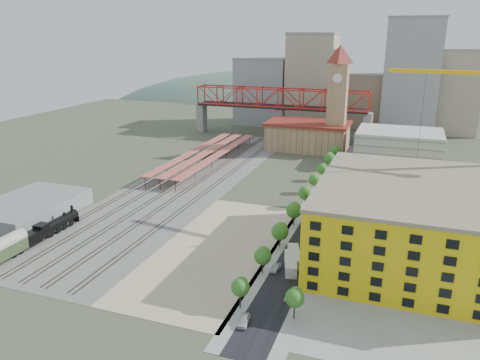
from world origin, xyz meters
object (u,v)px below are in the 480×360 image
(locomotive, at_px, (51,227))
(car_0, at_px, (244,321))
(clock_tower, at_px, (338,90))
(site_trailer_a, at_px, (290,264))
(construction_building, at_px, (413,222))
(site_trailer_c, at_px, (312,224))
(site_trailer_b, at_px, (294,257))
(site_trailer_d, at_px, (317,215))

(locomotive, distance_m, car_0, 66.44)
(clock_tower, distance_m, site_trailer_a, 119.19)
(construction_building, height_order, site_trailer_a, construction_building)
(site_trailer_a, xyz_separation_m, site_trailer_c, (0.00, 25.30, 0.05))
(clock_tower, xyz_separation_m, locomotive, (-58.00, -118.93, -26.54))
(locomotive, xyz_separation_m, site_trailer_a, (66.00, 3.19, -0.81))
(clock_tower, bearing_deg, car_0, -87.95)
(clock_tower, distance_m, locomotive, 134.95)
(car_0, bearing_deg, site_trailer_b, 77.51)
(site_trailer_c, height_order, car_0, site_trailer_c)
(site_trailer_d, relative_size, car_0, 1.98)
(clock_tower, height_order, site_trailer_c, clock_tower)
(construction_building, distance_m, site_trailer_c, 28.83)
(locomotive, distance_m, site_trailer_a, 66.08)
(site_trailer_a, bearing_deg, site_trailer_d, 73.95)
(site_trailer_c, xyz_separation_m, site_trailer_d, (0.00, 7.58, -0.17))
(site_trailer_a, relative_size, site_trailer_c, 0.96)
(clock_tower, bearing_deg, site_trailer_d, -84.49)
(site_trailer_b, bearing_deg, site_trailer_c, 71.85)
(clock_tower, height_order, construction_building, clock_tower)
(locomotive, relative_size, site_trailer_a, 2.35)
(construction_building, xyz_separation_m, site_trailer_b, (-26.00, -12.00, -8.07))
(construction_building, xyz_separation_m, site_trailer_a, (-26.00, -15.74, -8.06))
(site_trailer_a, relative_size, site_trailer_b, 1.00)
(locomotive, distance_m, site_trailer_c, 71.89)
(clock_tower, distance_m, site_trailer_d, 87.66)
(car_0, bearing_deg, locomotive, 155.13)
(site_trailer_d, bearing_deg, site_trailer_a, -75.38)
(site_trailer_d, distance_m, car_0, 57.21)
(construction_building, height_order, locomotive, construction_building)
(clock_tower, bearing_deg, locomotive, -116.00)
(site_trailer_a, height_order, site_trailer_d, site_trailer_a)
(construction_building, xyz_separation_m, car_0, (-29.00, -40.00, -8.63))
(clock_tower, relative_size, construction_building, 1.03)
(site_trailer_b, bearing_deg, site_trailer_a, -108.15)
(site_trailer_a, xyz_separation_m, site_trailer_d, (0.00, 32.88, -0.11))
(site_trailer_c, bearing_deg, site_trailer_a, -101.57)
(site_trailer_c, height_order, site_trailer_d, site_trailer_c)
(clock_tower, bearing_deg, construction_building, -71.22)
(locomotive, bearing_deg, construction_building, 11.63)
(clock_tower, distance_m, car_0, 142.84)
(site_trailer_a, distance_m, site_trailer_d, 32.88)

